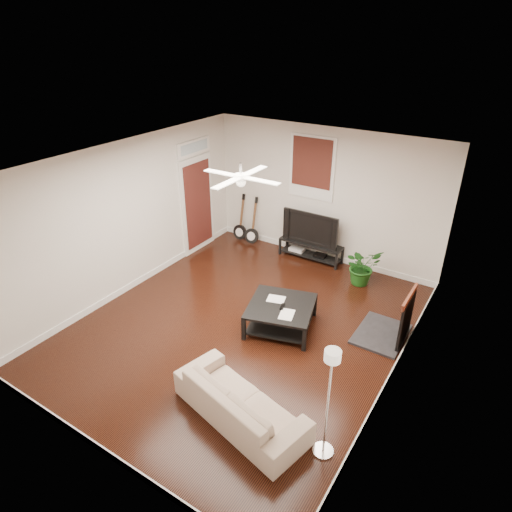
{
  "coord_description": "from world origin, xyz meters",
  "views": [
    {
      "loc": [
        3.46,
        -5.02,
        4.53
      ],
      "look_at": [
        0.0,
        0.4,
        1.15
      ],
      "focal_mm": 31.09,
      "sensor_mm": 36.0,
      "label": 1
    }
  ],
  "objects": [
    {
      "name": "sofa",
      "position": [
        1.08,
        -1.66,
        0.28
      ],
      "size": [
        2.01,
        1.16,
        0.55
      ],
      "primitive_type": "imported",
      "rotation": [
        0.0,
        0.0,
        2.91
      ],
      "color": "tan",
      "rests_on": "floor"
    },
    {
      "name": "ceiling_fan",
      "position": [
        0.0,
        0.0,
        2.6
      ],
      "size": [
        1.24,
        1.24,
        0.32
      ],
      "primitive_type": null,
      "color": "white",
      "rests_on": "ceiling"
    },
    {
      "name": "brick_accent",
      "position": [
        2.49,
        1.0,
        1.4
      ],
      "size": [
        0.02,
        2.2,
        2.8
      ],
      "primitive_type": "cube",
      "color": "#984931",
      "rests_on": "floor"
    },
    {
      "name": "tv",
      "position": [
        -0.12,
        2.8,
        0.74
      ],
      "size": [
        1.23,
        0.16,
        0.71
      ],
      "primitive_type": "imported",
      "color": "black",
      "rests_on": "tv_stand"
    },
    {
      "name": "floor_lamp",
      "position": [
        2.2,
        -1.56,
        0.77
      ],
      "size": [
        0.31,
        0.31,
        1.54
      ],
      "primitive_type": null,
      "rotation": [
        0.0,
        0.0,
        -0.24
      ],
      "color": "silver",
      "rests_on": "floor"
    },
    {
      "name": "tv_stand",
      "position": [
        -0.12,
        2.78,
        0.19
      ],
      "size": [
        1.38,
        0.37,
        0.39
      ],
      "primitive_type": "cube",
      "color": "black",
      "rests_on": "floor"
    },
    {
      "name": "door_left",
      "position": [
        -2.46,
        1.9,
        1.25
      ],
      "size": [
        0.08,
        1.0,
        2.5
      ],
      "primitive_type": "cube",
      "color": "white",
      "rests_on": "wall_left"
    },
    {
      "name": "guitar_right",
      "position": [
        -1.6,
        2.72,
        0.55
      ],
      "size": [
        0.37,
        0.28,
        1.1
      ],
      "primitive_type": null,
      "rotation": [
        0.0,
        0.0,
        0.11
      ],
      "color": "black",
      "rests_on": "floor"
    },
    {
      "name": "coffee_table",
      "position": [
        0.55,
        0.31,
        0.22
      ],
      "size": [
        1.3,
        1.3,
        0.44
      ],
      "primitive_type": "cube",
      "rotation": [
        0.0,
        0.0,
        0.28
      ],
      "color": "black",
      "rests_on": "floor"
    },
    {
      "name": "potted_plant",
      "position": [
        1.17,
        2.39,
        0.38
      ],
      "size": [
        0.88,
        0.9,
        0.75
      ],
      "primitive_type": "imported",
      "rotation": [
        0.0,
        0.0,
        0.92
      ],
      "color": "#195017",
      "rests_on": "floor"
    },
    {
      "name": "guitar_left",
      "position": [
        -1.95,
        2.75,
        0.55
      ],
      "size": [
        0.34,
        0.24,
        1.1
      ],
      "primitive_type": null,
      "rotation": [
        0.0,
        0.0,
        0.0
      ],
      "color": "black",
      "rests_on": "floor"
    },
    {
      "name": "room",
      "position": [
        0.0,
        0.0,
        1.4
      ],
      "size": [
        5.01,
        6.01,
        2.81
      ],
      "color": "black",
      "rests_on": "ground"
    },
    {
      "name": "fireplace",
      "position": [
        2.2,
        1.0,
        0.46
      ],
      "size": [
        0.8,
        1.1,
        0.92
      ],
      "primitive_type": "cube",
      "color": "black",
      "rests_on": "floor"
    },
    {
      "name": "window_back",
      "position": [
        -0.3,
        2.97,
        1.95
      ],
      "size": [
        1.0,
        0.06,
        1.3
      ],
      "primitive_type": "cube",
      "color": "#3C1810",
      "rests_on": "wall_back"
    }
  ]
}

